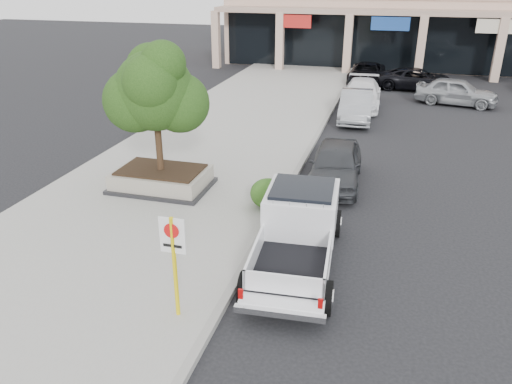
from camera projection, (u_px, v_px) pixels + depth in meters
ground at (305, 278)px, 12.14m from camera, size 120.00×120.00×0.00m
sidewalk at (190, 168)px, 18.76m from camera, size 8.00×52.00×0.15m
curb at (293, 179)px, 17.78m from camera, size 0.20×52.00×0.15m
strip_mall at (492, 2)px, 38.15m from camera, size 40.55×12.43×9.50m
planter at (162, 179)px, 16.76m from camera, size 3.20×2.20×0.68m
planter_tree at (161, 91)px, 15.67m from camera, size 2.90×2.55×4.00m
no_parking_sign at (174, 254)px, 10.03m from camera, size 0.55×0.09×2.30m
hedge at (268, 194)px, 15.27m from camera, size 1.10×0.99×0.93m
pickup_truck at (297, 234)px, 12.37m from camera, size 2.42×5.64×1.73m
curb_car_a at (336, 164)px, 17.31m from camera, size 1.92×4.35×1.46m
curb_car_b at (356, 106)px, 24.87m from camera, size 1.75×4.50×1.46m
curb_car_c at (361, 94)px, 27.34m from camera, size 2.18×5.04×1.44m
curb_car_d at (366, 73)px, 33.25m from camera, size 2.30×4.83×1.33m
lot_car_a at (457, 92)px, 27.76m from camera, size 4.65×2.62×1.49m
lot_car_d at (417, 79)px, 31.38m from camera, size 4.88×2.41×1.33m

